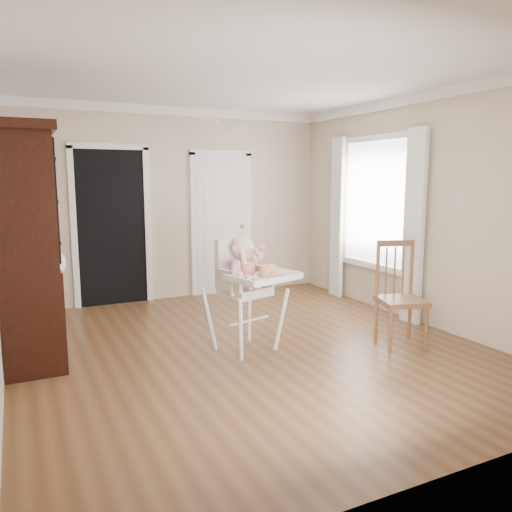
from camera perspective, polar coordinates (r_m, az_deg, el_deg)
name	(u,v)px	position (r m, az deg, el deg)	size (l,w,h in m)	color
floor	(250,348)	(5.19, -0.72, -10.51)	(5.00, 5.00, 0.00)	brown
ceiling	(249,73)	(4.99, -0.79, 20.18)	(5.00, 5.00, 0.00)	white
wall_back	(175,205)	(7.24, -9.22, 5.83)	(4.50, 4.50, 0.00)	beige
wall_right	(422,210)	(6.20, 18.49, 4.99)	(5.00, 5.00, 0.00)	beige
crown_molding	(249,80)	(4.98, -0.79, 19.51)	(4.50, 5.00, 0.12)	white
doorway	(112,224)	(7.04, -16.17, 3.54)	(1.06, 0.05, 2.22)	black
closet_door	(222,225)	(7.48, -3.95, 3.51)	(0.96, 0.09, 2.13)	white
window_right	(374,212)	(6.76, 13.29, 4.95)	(0.13, 1.84, 2.30)	white
high_chair	(246,281)	(4.96, -1.19, -2.91)	(0.84, 0.96, 1.15)	white
baby	(244,264)	(4.95, -1.40, -0.87)	(0.38, 0.28, 0.53)	beige
cake	(268,271)	(4.76, 1.41, -1.70)	(0.22, 0.22, 0.10)	silver
sippy_cup	(234,269)	(4.72, -2.50, -1.44)	(0.08, 0.08, 0.19)	pink
china_cabinet	(28,245)	(5.14, -24.65, 1.12)	(0.58, 1.30, 2.20)	black
dining_chair	(400,297)	(5.38, 16.15, -4.57)	(0.55, 0.55, 1.08)	brown
streamer	(202,118)	(5.91, -6.17, 15.42)	(0.03, 0.50, 0.02)	pink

